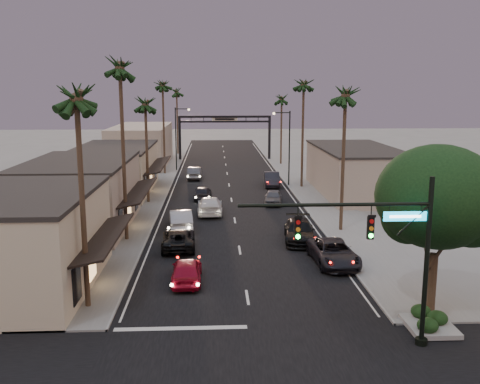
{
  "coord_description": "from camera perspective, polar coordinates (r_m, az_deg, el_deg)",
  "views": [
    {
      "loc": [
        -1.79,
        -18.27,
        11.48
      ],
      "look_at": [
        0.49,
        28.4,
        2.5
      ],
      "focal_mm": 40.0,
      "sensor_mm": 36.0,
      "label": 1
    }
  ],
  "objects": [
    {
      "name": "curbside_black",
      "position": [
        41.29,
        6.36,
        -4.16
      ],
      "size": [
        2.85,
        5.81,
        1.63
      ],
      "primitive_type": "imported",
      "rotation": [
        0.0,
        0.0,
        -0.1
      ],
      "color": "black",
      "rests_on": "ground"
    },
    {
      "name": "storefront_far",
      "position": [
        61.95,
        -13.2,
        2.26
      ],
      "size": [
        8.0,
        16.0,
        5.0
      ],
      "primitive_type": "cube",
      "color": "#C2B694",
      "rests_on": "ground"
    },
    {
      "name": "arch",
      "position": [
        88.48,
        -1.64,
        7.02
      ],
      "size": [
        15.2,
        0.4,
        7.27
      ],
      "color": "black",
      "rests_on": "ground"
    },
    {
      "name": "streetlight_right",
      "position": [
        64.16,
        5.05,
        5.34
      ],
      "size": [
        2.13,
        0.3,
        9.0
      ],
      "color": "black",
      "rests_on": "ground"
    },
    {
      "name": "oncoming_pickup",
      "position": [
        39.56,
        -6.58,
        -4.99
      ],
      "size": [
        2.6,
        5.23,
        1.42
      ],
      "primitive_type": "imported",
      "rotation": [
        0.0,
        0.0,
        3.19
      ],
      "color": "black",
      "rests_on": "ground"
    },
    {
      "name": "curbside_grey",
      "position": [
        54.33,
        3.56,
        -0.57
      ],
      "size": [
        2.24,
        4.39,
        1.43
      ],
      "primitive_type": "imported",
      "rotation": [
        0.0,
        0.0,
        -0.14
      ],
      "color": "#4B4C50",
      "rests_on": "ground"
    },
    {
      "name": "planter",
      "position": [
        28.37,
        19.54,
        -13.66
      ],
      "size": [
        2.2,
        2.6,
        0.24
      ],
      "primitive_type": "cube",
      "color": "gray",
      "rests_on": "ground"
    },
    {
      "name": "palm_ld",
      "position": [
        73.59,
        -8.27,
        11.5
      ],
      "size": [
        3.2,
        3.2,
        14.2
      ],
      "color": "#38281C",
      "rests_on": "ground"
    },
    {
      "name": "curbside_far",
      "position": [
        64.48,
        3.41,
        1.36
      ],
      "size": [
        2.07,
        5.18,
        1.68
      ],
      "primitive_type": "imported",
      "rotation": [
        0.0,
        0.0,
        -0.06
      ],
      "color": "black",
      "rests_on": "ground"
    },
    {
      "name": "palm_rb",
      "position": [
        63.14,
        6.82,
        11.65
      ],
      "size": [
        3.2,
        3.2,
        14.2
      ],
      "color": "#38281C",
      "rests_on": "ground"
    },
    {
      "name": "ground",
      "position": [
        59.41,
        -1.01,
        -0.26
      ],
      "size": [
        200.0,
        200.0,
        0.0
      ],
      "primitive_type": "plane",
      "color": "slate",
      "rests_on": "ground"
    },
    {
      "name": "oncoming_grey_far",
      "position": [
        69.81,
        -4.89,
        2.02
      ],
      "size": [
        1.7,
        4.74,
        1.56
      ],
      "primitive_type": "imported",
      "rotation": [
        0.0,
        0.0,
        3.13
      ],
      "color": "#434348",
      "rests_on": "ground"
    },
    {
      "name": "storefront_dist",
      "position": [
        84.44,
        -10.45,
        4.94
      ],
      "size": [
        8.0,
        20.0,
        6.0
      ],
      "primitive_type": "cube",
      "color": "gray",
      "rests_on": "ground"
    },
    {
      "name": "traffic_signal",
      "position": [
        24.35,
        15.26,
        -4.75
      ],
      "size": [
        8.51,
        0.22,
        7.8
      ],
      "color": "black",
      "rests_on": "ground"
    },
    {
      "name": "oncoming_dgrey",
      "position": [
        56.84,
        -3.99,
        -0.08
      ],
      "size": [
        1.99,
        4.26,
        1.41
      ],
      "primitive_type": "imported",
      "rotation": [
        0.0,
        0.0,
        3.06
      ],
      "color": "black",
      "rests_on": "ground"
    },
    {
      "name": "corner_tree",
      "position": [
        28.61,
        20.46,
        -0.9
      ],
      "size": [
        6.2,
        6.2,
        8.8
      ],
      "color": "#38281C",
      "rests_on": "ground"
    },
    {
      "name": "storefront_near",
      "position": [
        33.44,
        -22.36,
        -5.1
      ],
      "size": [
        8.0,
        12.0,
        5.5
      ],
      "primitive_type": "cube",
      "color": "#C2B694",
      "rests_on": "ground"
    },
    {
      "name": "sidewalk_right",
      "position": [
        72.08,
        6.26,
        1.7
      ],
      "size": [
        5.0,
        92.0,
        0.12
      ],
      "primitive_type": "cube",
      "color": "slate",
      "rests_on": "ground"
    },
    {
      "name": "palm_ra",
      "position": [
        43.53,
        11.21,
        10.63
      ],
      "size": [
        3.2,
        3.2,
        13.2
      ],
      "color": "#38281C",
      "rests_on": "ground"
    },
    {
      "name": "palm_far",
      "position": [
        96.49,
        -6.78,
        10.78
      ],
      "size": [
        3.2,
        3.2,
        13.2
      ],
      "color": "#38281C",
      "rests_on": "ground"
    },
    {
      "name": "sidewalk_left",
      "position": [
        71.61,
        -8.94,
        1.57
      ],
      "size": [
        5.0,
        92.0,
        0.12
      ],
      "primitive_type": "cube",
      "color": "slate",
      "rests_on": "ground"
    },
    {
      "name": "road",
      "position": [
        64.32,
        -1.15,
        0.6
      ],
      "size": [
        14.0,
        120.0,
        0.02
      ],
      "primitive_type": "cube",
      "color": "black",
      "rests_on": "ground"
    },
    {
      "name": "building_right",
      "position": [
        61.03,
        12.24,
        2.17
      ],
      "size": [
        8.0,
        18.0,
        5.0
      ],
      "primitive_type": "cube",
      "color": "gray",
      "rests_on": "ground"
    },
    {
      "name": "palm_la",
      "position": [
        28.1,
        -17.1,
        10.33
      ],
      "size": [
        3.2,
        3.2,
        13.2
      ],
      "color": "#38281C",
      "rests_on": "ground"
    },
    {
      "name": "storefront_mid",
      "position": [
        46.49,
        -16.69,
        -0.41
      ],
      "size": [
        8.0,
        14.0,
        5.5
      ],
      "primitive_type": "cube",
      "color": "gray",
      "rests_on": "ground"
    },
    {
      "name": "oncoming_white",
      "position": [
        50.13,
        -3.24,
        -1.43
      ],
      "size": [
        2.3,
        5.58,
        1.61
      ],
      "primitive_type": "imported",
      "rotation": [
        0.0,
        0.0,
        3.15
      ],
      "color": "silver",
      "rests_on": "ground"
    },
    {
      "name": "streetlight_left",
      "position": [
        76.69,
        -6.66,
        6.21
      ],
      "size": [
        2.13,
        0.3,
        9.0
      ],
      "color": "black",
      "rests_on": "ground"
    },
    {
      "name": "palm_rc",
      "position": [
        82.93,
        4.48,
        10.15
      ],
      "size": [
        3.2,
        3.2,
        12.2
      ],
      "color": "#38281C",
      "rests_on": "ground"
    },
    {
      "name": "oncoming_silver",
      "position": [
        44.85,
        -6.35,
        -2.92
      ],
      "size": [
        2.33,
        5.22,
        1.67
      ],
      "primitive_type": "imported",
      "rotation": [
        0.0,
        0.0,
        3.26
      ],
      "color": "#9B9AA0",
      "rests_on": "ground"
    },
    {
      "name": "oncoming_red",
      "position": [
        32.71,
        -5.7,
        -8.31
      ],
      "size": [
        1.83,
        4.46,
        1.51
      ],
      "primitive_type": "imported",
      "rotation": [
        0.0,
        0.0,
        3.15
      ],
      "color": "maroon",
      "rests_on": "ground"
    },
    {
      "name": "curbside_near",
      "position": [
        36.38,
        9.93,
        -6.38
      ],
      "size": [
        2.92,
        5.81,
        1.58
      ],
      "primitive_type": "imported",
      "rotation": [
        0.0,
        0.0,
        0.05
      ],
      "color": "black",
      "rests_on": "ground"
    },
    {
      "name": "palm_lb",
      "position": [
        40.88,
        -12.72,
        13.29
      ],
      "size": [
        3.2,
        3.2,
        15.2
      ],
      "color": "#38281C",
      "rests_on": "ground"
    },
    {
      "name": "palm_lc",
      "position": [
        54.7,
        -10.09,
        9.66
      ],
      "size": [
        3.2,
        3.2,
        12.2
      ],
      "color": "#38281C",
      "rests_on": "ground"
    }
  ]
}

